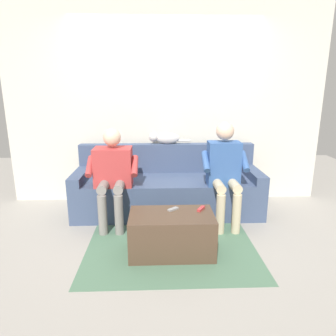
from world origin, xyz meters
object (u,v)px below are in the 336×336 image
coffee_table (172,233)px  person_left_seated (225,168)px  person_right_seated (113,170)px  couch (168,190)px  remote_red (201,209)px  remote_gray (173,209)px  cat_on_backrest (164,138)px

coffee_table → person_left_seated: size_ratio=0.68×
person_right_seated → couch: bearing=-151.6°
couch → person_right_seated: (0.65, 0.35, 0.37)m
coffee_table → remote_red: bearing=-161.8°
couch → remote_gray: 0.98m
remote_gray → remote_red: (-0.28, 0.01, 0.00)m
person_right_seated → remote_gray: size_ratio=9.94×
remote_red → person_left_seated: bearing=179.8°
person_left_seated → remote_gray: person_left_seated is taller
coffee_table → cat_on_backrest: 1.55m
person_left_seated → person_right_seated: person_left_seated is taller
coffee_table → person_right_seated: bearing=-47.9°
cat_on_backrest → remote_gray: 1.36m
coffee_table → cat_on_backrest: bearing=-88.5°
couch → cat_on_backrest: 0.71m
coffee_table → person_left_seated: (-0.65, -0.68, 0.48)m
couch → person_left_seated: (-0.65, 0.40, 0.40)m
person_left_seated → person_right_seated: size_ratio=1.06×
remote_red → remote_gray: bearing=-60.4°
coffee_table → remote_gray: remote_gray is taller
couch → remote_red: 1.03m
person_left_seated → person_right_seated: 1.31m
person_right_seated → remote_red: bearing=146.8°
couch → person_right_seated: person_right_seated is taller
person_left_seated → cat_on_backrest: (0.69, -0.68, 0.25)m
person_left_seated → remote_red: person_left_seated is taller
cat_on_backrest → person_left_seated: bearing=135.2°
cat_on_backrest → remote_red: cat_on_backrest is taller
person_left_seated → cat_on_backrest: size_ratio=2.14×
coffee_table → couch: bearing=-90.0°
couch → cat_on_backrest: (0.04, -0.29, 0.64)m
couch → coffee_table: 1.08m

